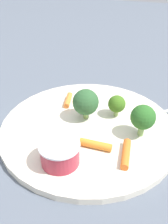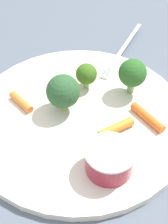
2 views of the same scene
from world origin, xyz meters
The scene contains 9 objects.
ground_plane centered at (0.00, 0.00, 0.00)m, with size 2.40×2.40×0.00m, color #535B69.
plate centered at (0.00, 0.00, 0.01)m, with size 0.31×0.31×0.01m, color silver.
sauce_cup centered at (-0.10, 0.02, 0.03)m, with size 0.06×0.06×0.03m.
broccoli_floret_0 centered at (0.02, 0.01, 0.05)m, with size 0.05×0.05×0.06m.
broccoli_floret_1 centered at (0.05, -0.04, 0.04)m, with size 0.03×0.03×0.04m.
broccoli_floret_2 centered at (0.00, -0.09, 0.05)m, with size 0.04×0.04×0.06m.
carrot_stick_0 centered at (-0.05, -0.03, 0.02)m, with size 0.01×0.01×0.05m, color orange.
carrot_stick_1 centered at (-0.06, -0.08, 0.02)m, with size 0.01×0.01×0.06m, color orange.
carrot_stick_2 centered at (0.06, 0.06, 0.02)m, with size 0.01×0.01×0.05m, color orange.
Camera 1 is at (-0.35, -0.09, 0.29)m, focal length 40.33 mm.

